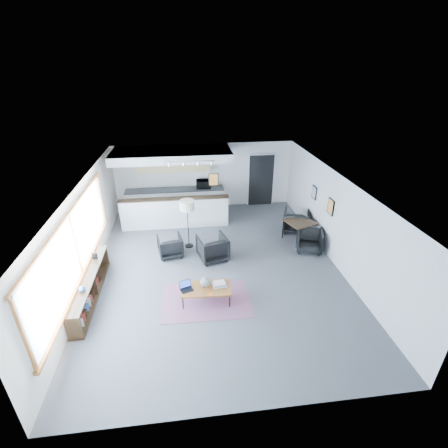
{
  "coord_description": "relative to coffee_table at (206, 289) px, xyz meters",
  "views": [
    {
      "loc": [
        -0.77,
        -7.96,
        5.4
      ],
      "look_at": [
        0.28,
        0.4,
        1.17
      ],
      "focal_mm": 26.0,
      "sensor_mm": 36.0,
      "label": 1
    }
  ],
  "objects": [
    {
      "name": "room",
      "position": [
        0.41,
        1.5,
        0.93
      ],
      "size": [
        7.02,
        9.02,
        2.62
      ],
      "color": "#48484A",
      "rests_on": "ground"
    },
    {
      "name": "window",
      "position": [
        -3.05,
        0.6,
        1.09
      ],
      "size": [
        0.1,
        5.95,
        1.66
      ],
      "color": "#8CBFFF",
      "rests_on": "room"
    },
    {
      "name": "console",
      "position": [
        -2.89,
        0.45,
        -0.04
      ],
      "size": [
        0.35,
        3.0,
        0.8
      ],
      "color": "black",
      "rests_on": "floor"
    },
    {
      "name": "kitchenette",
      "position": [
        -0.79,
        5.21,
        1.01
      ],
      "size": [
        4.2,
        1.96,
        2.6
      ],
      "color": "white",
      "rests_on": "floor"
    },
    {
      "name": "doorway",
      "position": [
        2.71,
        5.92,
        0.71
      ],
      "size": [
        1.1,
        0.12,
        2.15
      ],
      "color": "black",
      "rests_on": "room"
    },
    {
      "name": "track_light",
      "position": [
        -0.18,
        3.7,
        2.16
      ],
      "size": [
        1.6,
        0.07,
        0.15
      ],
      "color": "silver",
      "rests_on": "room"
    },
    {
      "name": "wall_art_lower",
      "position": [
        3.88,
        1.9,
        1.18
      ],
      "size": [
        0.03,
        0.38,
        0.48
      ],
      "color": "black",
      "rests_on": "room"
    },
    {
      "name": "wall_art_upper",
      "position": [
        3.88,
        3.2,
        1.13
      ],
      "size": [
        0.03,
        0.34,
        0.44
      ],
      "color": "black",
      "rests_on": "room"
    },
    {
      "name": "kilim_rug",
      "position": [
        0.0,
        0.0,
        -0.36
      ],
      "size": [
        2.23,
        1.54,
        0.01
      ],
      "rotation": [
        0.0,
        0.0,
        -0.02
      ],
      "color": "#693A52",
      "rests_on": "floor"
    },
    {
      "name": "coffee_table",
      "position": [
        0.0,
        0.0,
        0.0
      ],
      "size": [
        1.25,
        0.72,
        0.4
      ],
      "rotation": [
        0.0,
        0.0,
        -0.05
      ],
      "color": "brown",
      "rests_on": "floor"
    },
    {
      "name": "laptop",
      "position": [
        -0.49,
        0.02,
        0.09
      ],
      "size": [
        0.37,
        0.33,
        0.21
      ],
      "rotation": [
        0.0,
        0.0,
        0.36
      ],
      "color": "black",
      "rests_on": "coffee_table"
    },
    {
      "name": "ceramic_pot",
      "position": [
        -0.01,
        0.05,
        0.16
      ],
      "size": [
        0.26,
        0.26,
        0.26
      ],
      "rotation": [
        0.0,
        0.0,
        -0.37
      ],
      "color": "gray",
      "rests_on": "coffee_table"
    },
    {
      "name": "book_stack",
      "position": [
        0.34,
        0.04,
        0.08
      ],
      "size": [
        0.35,
        0.29,
        0.1
      ],
      "rotation": [
        0.0,
        0.0,
        0.1
      ],
      "color": "silver",
      "rests_on": "coffee_table"
    },
    {
      "name": "coaster",
      "position": [
        0.09,
        -0.26,
        0.03
      ],
      "size": [
        0.1,
        0.1,
        0.01
      ],
      "rotation": [
        0.0,
        0.0,
        0.09
      ],
      "color": "#E5590C",
      "rests_on": "coffee_table"
    },
    {
      "name": "armchair_left",
      "position": [
        -0.93,
        2.27,
        -0.01
      ],
      "size": [
        0.82,
        0.79,
        0.73
      ],
      "primitive_type": "imported",
      "rotation": [
        0.0,
        0.0,
        3.34
      ],
      "color": "black",
      "rests_on": "floor"
    },
    {
      "name": "armchair_right",
      "position": [
        0.34,
        1.92,
        0.05
      ],
      "size": [
        0.98,
        0.95,
        0.84
      ],
      "primitive_type": "imported",
      "rotation": [
        0.0,
        0.0,
        3.4
      ],
      "color": "black",
      "rests_on": "floor"
    },
    {
      "name": "floor_lamp",
      "position": [
        -0.35,
        2.76,
        1.03
      ],
      "size": [
        0.58,
        0.58,
        1.61
      ],
      "rotation": [
        0.0,
        0.0,
        -0.32
      ],
      "color": "black",
      "rests_on": "floor"
    },
    {
      "name": "dining_table",
      "position": [
        3.3,
        2.69,
        0.28
      ],
      "size": [
        1.08,
        1.08,
        0.71
      ],
      "rotation": [
        0.0,
        0.0,
        0.35
      ],
      "color": "black",
      "rests_on": "floor"
    },
    {
      "name": "dining_chair_near",
      "position": [
        3.41,
        2.02,
        -0.03
      ],
      "size": [
        0.8,
        0.78,
        0.67
      ],
      "primitive_type": "imported",
      "rotation": [
        0.0,
        0.0,
        -0.3
      ],
      "color": "black",
      "rests_on": "floor"
    },
    {
      "name": "dining_chair_far",
      "position": [
        3.41,
        3.36,
        -0.0
      ],
      "size": [
        0.91,
        0.89,
        0.74
      ],
      "primitive_type": "imported",
      "rotation": [
        0.0,
        0.0,
        2.76
      ],
      "color": "black",
      "rests_on": "floor"
    },
    {
      "name": "microwave",
      "position": [
        0.35,
        5.65,
        0.75
      ],
      "size": [
        0.59,
        0.34,
        0.39
      ],
      "primitive_type": "imported",
      "rotation": [
        0.0,
        0.0,
        -0.05
      ],
      "color": "black",
      "rests_on": "kitchenette"
    }
  ]
}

